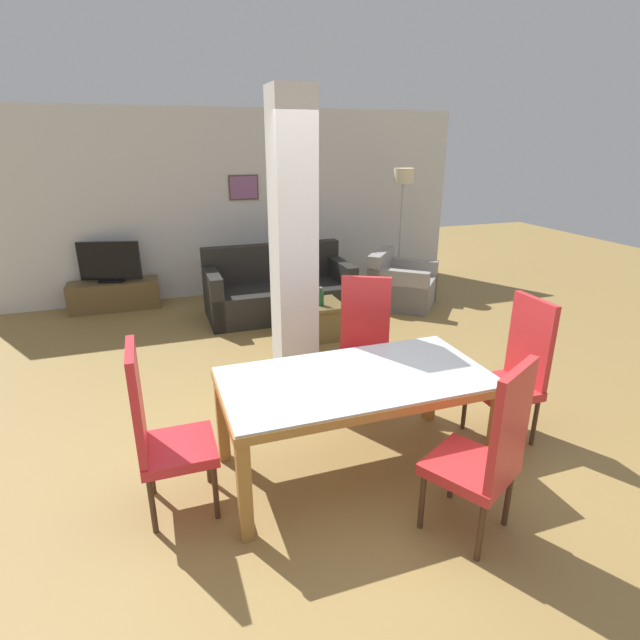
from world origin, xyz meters
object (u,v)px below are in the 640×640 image
at_px(dining_chair_head_right, 515,368).
at_px(dining_chair_near_right, 488,451).
at_px(dining_table, 355,394).
at_px(armchair, 400,287).
at_px(tv_stand, 115,295).
at_px(dining_chair_head_left, 160,430).
at_px(bottle, 321,298).
at_px(floor_lamp, 403,189).
at_px(tv_screen, 110,262).
at_px(coffee_table, 310,321).
at_px(dining_chair_far_right, 364,341).
at_px(sofa, 278,292).

xyz_separation_m(dining_chair_head_right, dining_chair_near_right, (-0.89, -0.85, 0.00)).
distance_m(dining_table, dining_chair_head_right, 1.36).
bearing_deg(armchair, tv_stand, -66.24).
bearing_deg(dining_chair_near_right, armchair, 39.80).
relative_size(dining_chair_head_left, tv_stand, 0.96).
bearing_deg(dining_chair_head_right, armchair, -12.86).
distance_m(dining_chair_head_left, dining_chair_near_right, 1.97).
height_order(bottle, floor_lamp, floor_lamp).
relative_size(dining_chair_head_right, armchair, 0.97).
distance_m(dining_chair_head_left, floor_lamp, 5.66).
distance_m(dining_chair_head_right, tv_stand, 5.49).
bearing_deg(dining_chair_head_right, floor_lamp, -15.48).
distance_m(dining_table, tv_screen, 4.82).
distance_m(coffee_table, bottle, 0.33).
xyz_separation_m(dining_chair_far_right, bottle, (0.13, 1.53, -0.08)).
bearing_deg(sofa, tv_screen, -24.14).
bearing_deg(dining_chair_near_right, dining_chair_far_right, 61.46).
bearing_deg(floor_lamp, coffee_table, -141.85).
bearing_deg(tv_screen, tv_stand, 118.13).
distance_m(sofa, tv_screen, 2.38).
xyz_separation_m(dining_chair_head_left, dining_chair_head_right, (2.67, 0.00, 0.00)).
relative_size(tv_screen, floor_lamp, 0.44).
height_order(dining_chair_near_right, tv_screen, dining_chair_near_right).
bearing_deg(armchair, dining_chair_head_right, 27.57).
bearing_deg(bottle, dining_chair_near_right, -92.18).
height_order(armchair, tv_stand, armchair).
xyz_separation_m(dining_chair_near_right, bottle, (0.12, 3.27, -0.08)).
height_order(armchair, coffee_table, armchair).
xyz_separation_m(dining_table, floor_lamp, (2.49, 4.09, 0.96)).
bearing_deg(dining_chair_far_right, bottle, -67.39).
relative_size(dining_table, tv_screen, 2.29).
distance_m(sofa, bottle, 1.15).
bearing_deg(dining_chair_near_right, tv_stand, 84.23).
distance_m(tv_screen, floor_lamp, 4.38).
bearing_deg(dining_chair_near_right, dining_chair_head_right, 15.04).
relative_size(dining_chair_head_left, dining_chair_far_right, 1.00).
relative_size(tv_stand, tv_screen, 1.49).
distance_m(sofa, armchair, 1.77).
bearing_deg(dining_chair_head_left, floor_lamp, 137.09).
height_order(dining_table, tv_screen, tv_screen).
height_order(dining_table, armchair, armchair).
xyz_separation_m(dining_chair_head_right, bottle, (-0.77, 2.42, -0.08)).
bearing_deg(bottle, dining_chair_head_left, -128.10).
relative_size(dining_chair_head_right, tv_screen, 1.43).
distance_m(dining_chair_head_left, bottle, 3.08).
relative_size(dining_chair_head_right, tv_stand, 0.96).
bearing_deg(coffee_table, dining_chair_head_right, -70.88).
bearing_deg(sofa, bottle, 101.78).
bearing_deg(floor_lamp, dining_chair_head_left, -132.91).
bearing_deg(armchair, dining_chair_near_right, 18.83).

